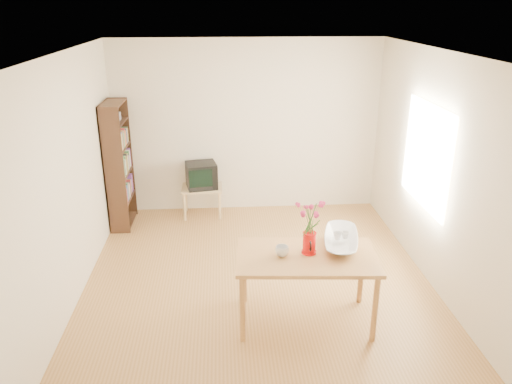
{
  "coord_description": "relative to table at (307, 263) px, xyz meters",
  "views": [
    {
      "loc": [
        -0.38,
        -5.1,
        3.08
      ],
      "look_at": [
        0.0,
        0.3,
        1.0
      ],
      "focal_mm": 35.0,
      "sensor_mm": 36.0,
      "label": 1
    }
  ],
  "objects": [
    {
      "name": "tv_stand",
      "position": [
        -1.12,
        2.78,
        -0.28
      ],
      "size": [
        0.6,
        0.45,
        0.46
      ],
      "color": "tan",
      "rests_on": "ground"
    },
    {
      "name": "bookshelf",
      "position": [
        -2.27,
        2.56,
        0.17
      ],
      "size": [
        0.28,
        0.7,
        1.8
      ],
      "color": "black",
      "rests_on": "ground"
    },
    {
      "name": "mug",
      "position": [
        -0.25,
        0.0,
        0.14
      ],
      "size": [
        0.16,
        0.16,
        0.1
      ],
      "primitive_type": "imported",
      "rotation": [
        0.0,
        0.0,
        3.4
      ],
      "color": "white",
      "rests_on": "table"
    },
    {
      "name": "room",
      "position": [
        -0.39,
        0.81,
        0.64
      ],
      "size": [
        4.5,
        4.5,
        4.5
      ],
      "color": "olive",
      "rests_on": "ground"
    },
    {
      "name": "bowl",
      "position": [
        0.39,
        0.23,
        0.32
      ],
      "size": [
        0.61,
        0.61,
        0.48
      ],
      "primitive_type": "imported",
      "rotation": [
        0.0,
        0.0,
        -0.23
      ],
      "color": "white",
      "rests_on": "table"
    },
    {
      "name": "table",
      "position": [
        0.0,
        0.0,
        0.0
      ],
      "size": [
        1.43,
        0.88,
        0.75
      ],
      "rotation": [
        0.0,
        0.0,
        -0.07
      ],
      "color": "#AA713A",
      "rests_on": "ground"
    },
    {
      "name": "teacup_b",
      "position": [
        0.44,
        0.25,
        0.28
      ],
      "size": [
        0.09,
        0.09,
        0.06
      ],
      "primitive_type": "imported",
      "rotation": [
        0.0,
        0.0,
        2.18
      ],
      "color": "white",
      "rests_on": "bowl"
    },
    {
      "name": "television",
      "position": [
        -1.12,
        2.79,
        -0.01
      ],
      "size": [
        0.5,
        0.47,
        0.38
      ],
      "rotation": [
        0.0,
        0.0,
        0.18
      ],
      "color": "black",
      "rests_on": "tv_stand"
    },
    {
      "name": "pitcher",
      "position": [
        0.03,
        0.05,
        0.19
      ],
      "size": [
        0.15,
        0.22,
        0.22
      ],
      "rotation": [
        0.0,
        0.0,
        -0.05
      ],
      "color": "red",
      "rests_on": "table"
    },
    {
      "name": "teacup_a",
      "position": [
        0.35,
        0.23,
        0.28
      ],
      "size": [
        0.1,
        0.1,
        0.07
      ],
      "primitive_type": "imported",
      "rotation": [
        0.0,
        0.0,
        0.92
      ],
      "color": "white",
      "rests_on": "bowl"
    },
    {
      "name": "flowers",
      "position": [
        0.03,
        0.05,
        0.48
      ],
      "size": [
        0.25,
        0.25,
        0.36
      ],
      "primitive_type": null,
      "color": "#DE3471",
      "rests_on": "pitcher"
    }
  ]
}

